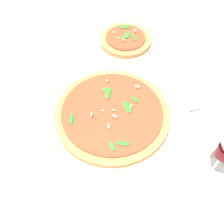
% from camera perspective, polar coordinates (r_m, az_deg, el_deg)
% --- Properties ---
extents(ground_plane, '(6.00, 6.00, 0.00)m').
position_cam_1_polar(ground_plane, '(0.80, -2.93, -0.93)').
color(ground_plane, beige).
extents(pizza_arugula_main, '(0.36, 0.36, 0.05)m').
position_cam_1_polar(pizza_arugula_main, '(0.79, 0.00, -0.55)').
color(pizza_arugula_main, silver).
rests_on(pizza_arugula_main, ground_plane).
extents(pizza_personal_side, '(0.21, 0.21, 0.05)m').
position_cam_1_polar(pizza_personal_side, '(1.02, 2.92, 15.18)').
color(pizza_personal_side, silver).
rests_on(pizza_personal_side, ground_plane).
extents(napkin, '(0.13, 0.09, 0.01)m').
position_cam_1_polar(napkin, '(0.90, 21.50, 2.17)').
color(napkin, silver).
rests_on(napkin, ground_plane).
extents(fork, '(0.22, 0.03, 0.00)m').
position_cam_1_polar(fork, '(0.90, 22.00, 2.52)').
color(fork, silver).
rests_on(fork, ground_plane).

